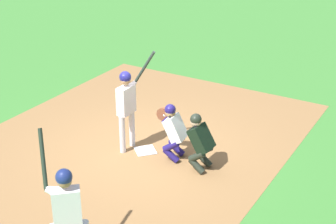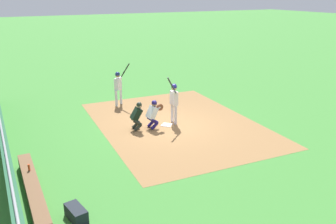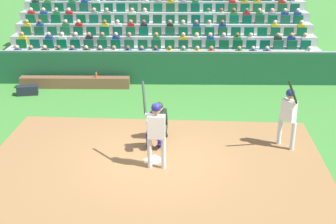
# 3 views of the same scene
# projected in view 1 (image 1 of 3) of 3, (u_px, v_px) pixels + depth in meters

# --- Properties ---
(ground_plane) EXTENTS (160.00, 160.00, 0.00)m
(ground_plane) POSITION_uv_depth(u_px,v_px,m) (145.00, 151.00, 11.42)
(ground_plane) COLOR #3D8033
(infield_dirt_patch) EXTENTS (9.58, 7.19, 0.01)m
(infield_dirt_patch) POSITION_uv_depth(u_px,v_px,m) (127.00, 146.00, 11.64)
(infield_dirt_patch) COLOR olive
(infield_dirt_patch) RESTS_ON ground_plane
(home_plate_marker) EXTENTS (0.62, 0.62, 0.02)m
(home_plate_marker) POSITION_uv_depth(u_px,v_px,m) (145.00, 150.00, 11.42)
(home_plate_marker) COLOR white
(home_plate_marker) RESTS_ON infield_dirt_patch
(batter_at_plate) EXTENTS (0.66, 0.67, 2.28)m
(batter_at_plate) POSITION_uv_depth(u_px,v_px,m) (127.00, 101.00, 11.05)
(batter_at_plate) COLOR silver
(batter_at_plate) RESTS_ON ground_plane
(catcher_crouching) EXTENTS (0.49, 0.73, 1.28)m
(catcher_crouching) POSITION_uv_depth(u_px,v_px,m) (173.00, 128.00, 10.87)
(catcher_crouching) COLOR navy
(catcher_crouching) RESTS_ON ground_plane
(home_plate_umpire) EXTENTS (0.49, 0.53, 1.26)m
(home_plate_umpire) POSITION_uv_depth(u_px,v_px,m) (200.00, 139.00, 10.46)
(home_plate_umpire) COLOR #242B21
(home_plate_umpire) RESTS_ON ground_plane
(on_deck_batter) EXTENTS (0.51, 0.89, 2.23)m
(on_deck_batter) POSITION_uv_depth(u_px,v_px,m) (66.00, 209.00, 7.53)
(on_deck_batter) COLOR silver
(on_deck_batter) RESTS_ON ground_plane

